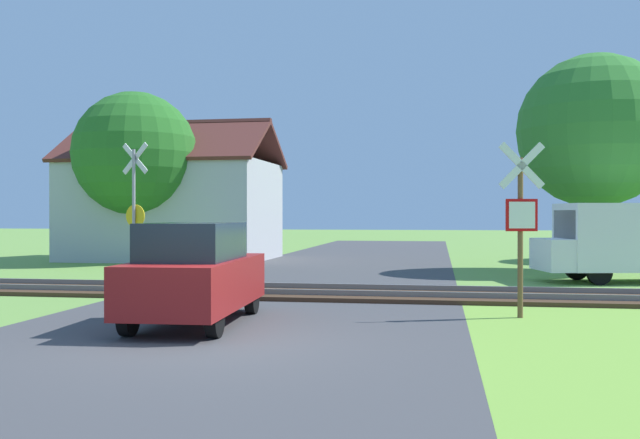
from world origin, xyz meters
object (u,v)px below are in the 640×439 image
object	(u,v)px
house	(174,208)
crossing_sign_far	(134,206)
tree_right	(595,131)
parked_car	(195,273)
mail_truck	(631,239)
tree_left	(135,154)
stop_sign_near	(521,219)

from	to	relation	value
house	crossing_sign_far	bearing A→B (deg)	-73.68
tree_right	parked_car	world-z (taller)	tree_right
crossing_sign_far	parked_car	bearing A→B (deg)	-41.92
house	mail_truck	bearing A→B (deg)	-24.34
tree_left	parked_car	xyz separation A→B (m)	(7.72, -14.78, -3.45)
parked_car	house	bearing A→B (deg)	109.50
stop_sign_near	crossing_sign_far	distance (m)	10.97
stop_sign_near	parked_car	world-z (taller)	stop_sign_near
crossing_sign_far	tree_left	distance (m)	9.18
crossing_sign_far	tree_right	world-z (taller)	tree_right
tree_right	stop_sign_near	bearing A→B (deg)	-107.71
stop_sign_near	tree_right	size ratio (longest dim) A/B	0.45
stop_sign_near	tree_right	bearing A→B (deg)	-121.26
tree_right	mail_truck	bearing A→B (deg)	-86.54
stop_sign_near	house	size ratio (longest dim) A/B	0.38
tree_right	mail_truck	size ratio (longest dim) A/B	1.41
house	mail_truck	distance (m)	18.43
tree_right	parked_car	xyz separation A→B (m)	(-9.38, -13.20, -3.84)
crossing_sign_far	house	xyz separation A→B (m)	(-2.96, 10.68, 0.07)
tree_left	house	bearing A→B (deg)	75.36
stop_sign_near	crossing_sign_far	xyz separation A→B (m)	(-9.80, 4.92, 0.32)
parked_car	tree_right	bearing A→B (deg)	51.94
crossing_sign_far	tree_right	xyz separation A→B (m)	(13.47, 6.57, 2.57)
tree_right	parked_car	distance (m)	16.64
stop_sign_near	house	bearing A→B (deg)	-64.26
house	mail_truck	size ratio (longest dim) A/B	1.68
tree_right	tree_left	xyz separation A→B (m)	(-17.09, 1.58, -0.39)
parked_car	mail_truck	bearing A→B (deg)	41.98
tree_right	tree_left	size ratio (longest dim) A/B	1.08
crossing_sign_far	tree_right	bearing A→B (deg)	42.36
stop_sign_near	tree_left	distance (m)	18.90
crossing_sign_far	tree_left	size ratio (longest dim) A/B	0.58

